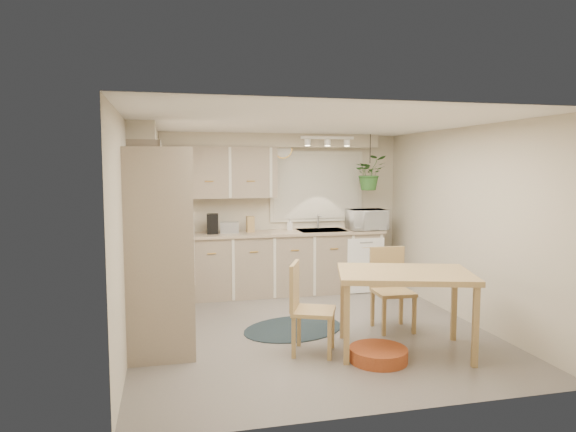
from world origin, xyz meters
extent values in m
plane|color=slate|center=(0.00, 0.00, 0.00)|extent=(4.20, 4.20, 0.00)
plane|color=white|center=(0.00, 0.00, 2.40)|extent=(4.20, 4.20, 0.00)
cube|color=beige|center=(0.00, 2.10, 1.20)|extent=(4.00, 0.04, 2.40)
cube|color=beige|center=(0.00, -2.10, 1.20)|extent=(4.00, 0.04, 2.40)
cube|color=beige|center=(-2.00, 0.00, 1.20)|extent=(0.04, 4.20, 2.40)
cube|color=beige|center=(2.00, 0.00, 1.20)|extent=(0.04, 4.20, 2.40)
cube|color=gray|center=(-1.70, 0.88, 0.45)|extent=(0.60, 1.85, 0.90)
cube|color=gray|center=(-0.20, 1.80, 0.45)|extent=(3.60, 0.60, 0.90)
cube|color=tan|center=(-1.69, 0.88, 0.92)|extent=(0.64, 1.89, 0.04)
cube|color=tan|center=(-0.20, 1.79, 0.92)|extent=(3.64, 0.64, 0.04)
cube|color=gray|center=(-1.68, -0.38, 1.05)|extent=(0.65, 0.65, 2.10)
cube|color=white|center=(-1.35, -0.38, 1.05)|extent=(0.02, 0.56, 0.58)
cube|color=gray|center=(-1.82, 1.00, 1.83)|extent=(0.35, 2.00, 0.75)
cube|color=gray|center=(-1.00, 1.93, 1.83)|extent=(2.00, 0.35, 0.75)
cube|color=beige|center=(-1.85, 1.00, 2.30)|extent=(0.30, 2.00, 0.20)
cube|color=beige|center=(-0.20, 1.95, 2.30)|extent=(3.60, 0.30, 0.20)
cube|color=white|center=(-1.68, 0.30, 0.94)|extent=(0.52, 0.58, 0.02)
cube|color=white|center=(-1.70, 0.30, 1.40)|extent=(0.40, 0.60, 0.14)
cube|color=silver|center=(0.70, 2.07, 1.60)|extent=(1.40, 0.02, 1.00)
cube|color=beige|center=(0.70, 2.08, 1.60)|extent=(1.50, 0.02, 1.10)
cube|color=#9FA2A6|center=(0.70, 1.80, 0.90)|extent=(0.70, 0.48, 0.10)
cube|color=white|center=(1.30, 1.49, 0.42)|extent=(0.58, 0.02, 0.83)
cube|color=white|center=(0.70, 1.55, 2.33)|extent=(0.80, 0.04, 0.04)
cylinder|color=gold|center=(0.15, 2.07, 2.18)|extent=(0.30, 0.03, 0.30)
cube|color=tan|center=(0.76, -0.89, 0.42)|extent=(1.54, 1.24, 0.84)
cube|color=tan|center=(-0.16, -0.72, 0.47)|extent=(0.57, 0.57, 0.94)
cube|color=tan|center=(0.96, -0.21, 0.48)|extent=(0.46, 0.46, 0.96)
ellipsoid|color=black|center=(-0.17, 0.08, 0.01)|extent=(1.48, 1.29, 0.01)
cylinder|color=#AC4C22|center=(0.40, -1.09, 0.07)|extent=(0.71, 0.71, 0.13)
imported|color=white|center=(1.39, 1.70, 1.13)|extent=(0.58, 0.33, 0.39)
imported|color=white|center=(0.23, 1.95, 0.98)|extent=(0.12, 0.19, 0.08)
imported|color=#2E6428|center=(1.43, 1.70, 1.76)|extent=(0.52, 0.57, 0.41)
cube|color=black|center=(-0.96, 1.80, 1.08)|extent=(0.18, 0.21, 0.29)
cube|color=#9FA2A6|center=(-0.71, 1.82, 1.02)|extent=(0.28, 0.18, 0.16)
cube|color=tan|center=(-0.40, 1.85, 1.06)|extent=(0.12, 0.12, 0.24)
camera|label=1|loc=(-1.60, -5.64, 1.92)|focal=32.00mm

